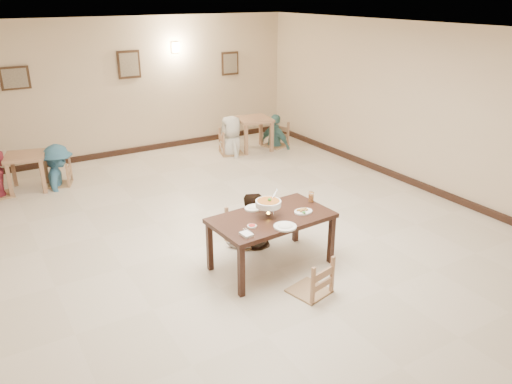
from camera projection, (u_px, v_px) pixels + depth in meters
floor at (238, 237)px, 7.62m from camera, size 10.00×10.00×0.00m
ceiling at (235, 31)px, 6.49m from camera, size 10.00×10.00×0.00m
wall_back at (126, 88)px, 11.01m from camera, size 10.00×0.00×10.00m
wall_right at (430, 110)px, 8.98m from camera, size 0.00×10.00×10.00m
baseboard_back at (133, 150)px, 11.53m from camera, size 8.00×0.06×0.12m
baseboard_right at (419, 185)px, 9.50m from camera, size 0.06×10.00×0.12m
picture_a at (15, 78)px, 9.77m from camera, size 0.55×0.04×0.45m
picture_b at (129, 65)px, 10.84m from camera, size 0.50×0.04×0.60m
picture_c at (230, 63)px, 12.10m from camera, size 0.45×0.04×0.55m
wall_sconce at (175, 47)px, 11.26m from camera, size 0.16×0.05×0.22m
main_table at (272, 222)px, 6.58m from camera, size 1.63×0.98×0.74m
chair_far at (246, 211)px, 7.29m from camera, size 0.47×0.47×1.01m
chair_near at (311, 259)px, 6.06m from camera, size 0.44×0.44×0.95m
main_diner at (251, 194)px, 7.14m from camera, size 0.80×0.64×1.58m
curry_warmer at (268, 204)px, 6.49m from camera, size 0.38×0.34×0.30m
rice_plate_far at (255, 207)px, 6.77m from camera, size 0.31×0.31×0.07m
rice_plate_near at (285, 226)px, 6.24m from camera, size 0.29×0.29×0.07m
fried_plate at (303, 211)px, 6.65m from camera, size 0.26×0.26×0.06m
chili_dish at (252, 226)px, 6.25m from camera, size 0.12×0.12×0.02m
napkin_cutlery at (246, 234)px, 6.04m from camera, size 0.15×0.24×0.03m
drink_glass at (311, 197)px, 6.97m from camera, size 0.07×0.07×0.15m
bg_table_left at (26, 161)px, 9.24m from camera, size 0.83×0.83×0.69m
bg_table_right at (254, 124)px, 11.57m from camera, size 0.86×0.86×0.76m
bg_chair_lr at (57, 163)px, 9.50m from camera, size 0.42×0.42×0.89m
bg_chair_rl at (231, 131)px, 11.32m from camera, size 0.50×0.50×1.06m
bg_chair_rr at (275, 124)px, 11.88m from camera, size 0.51×0.51×1.08m
bg_diner_b at (54, 145)px, 9.37m from camera, size 0.83×1.15×1.60m
bg_diner_c at (231, 116)px, 11.19m from camera, size 0.70×0.94×1.76m
bg_diner_d at (276, 115)px, 11.79m from camera, size 0.60×0.97×1.54m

